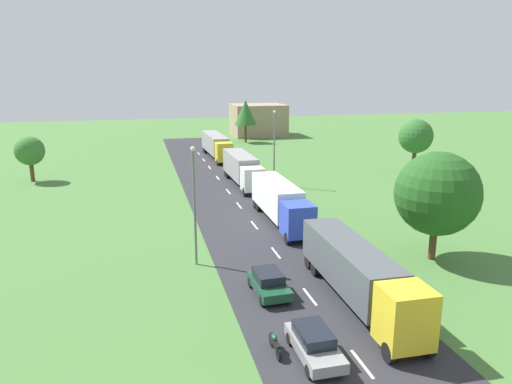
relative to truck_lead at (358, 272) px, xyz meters
The scene contains 16 objects.
road 8.17m from the truck_lead, 108.14° to the left, with size 10.00×140.00×0.06m, color #2B2B30.
lane_marking_centre 6.08m from the truck_lead, 115.42° to the left, with size 0.16×121.40×0.01m.
truck_lead is the anchor object (origin of this frame).
truck_second 16.55m from the truck_lead, 89.78° to the left, with size 2.50×12.49×3.63m.
truck_third 32.65m from the truck_lead, 90.14° to the left, with size 2.69×12.36×3.69m.
truck_fourth 52.58m from the truck_lead, 90.12° to the left, with size 2.88×14.52×3.66m.
car_second 6.71m from the truck_lead, 133.24° to the right, with size 1.84×4.23×1.47m.
car_third 5.57m from the truck_lead, 153.63° to the left, with size 2.02×4.02×1.48m.
motorcycle_courier 7.58m from the truck_lead, 147.77° to the right, with size 0.28×1.94×0.91m.
lamppost_second 12.49m from the truck_lead, 135.78° to the left, with size 0.36×0.36×8.75m.
lamppost_third 31.71m from the truck_lead, 83.30° to the left, with size 0.36×0.36×9.27m.
tree_birch 41.39m from the truck_lead, 53.98° to the left, with size 4.61×4.61×7.57m.
tree_maple 69.32m from the truck_lead, 83.03° to the left, with size 4.41×4.41×8.37m.
tree_pine 48.57m from the truck_lead, 122.33° to the left, with size 3.70×3.70×5.84m.
tree_elm 10.62m from the truck_lead, 31.38° to the left, with size 6.20×6.20×8.20m.
distant_building 80.08m from the truck_lead, 80.28° to the left, with size 11.27×9.75×6.80m, color #9E846B.
Camera 1 is at (-9.83, -7.52, 13.76)m, focal length 33.61 mm.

